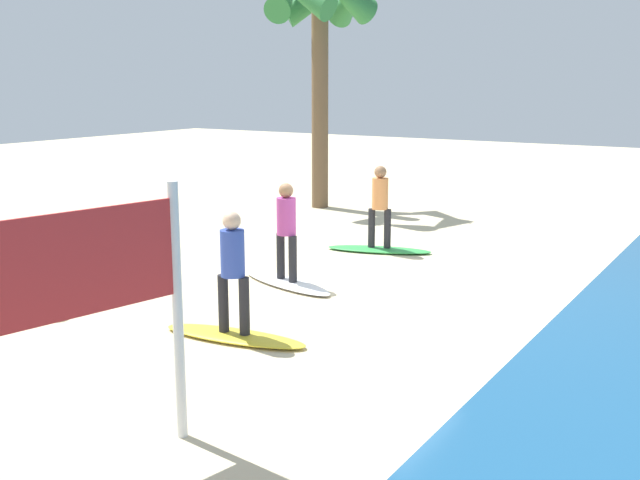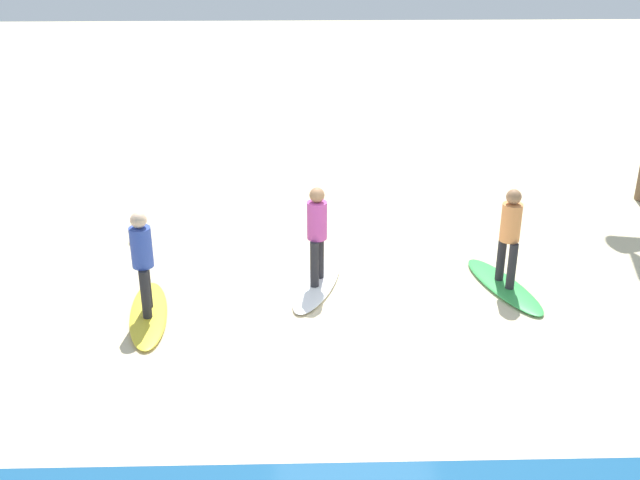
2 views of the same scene
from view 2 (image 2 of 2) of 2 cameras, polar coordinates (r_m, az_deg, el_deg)
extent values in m
plane|color=beige|center=(11.45, 2.67, -6.61)|extent=(60.00, 60.00, 0.00)
ellipsoid|color=green|center=(12.87, 13.56, -3.35)|extent=(1.18, 2.17, 0.09)
cylinder|color=#232328|center=(12.56, 14.14, -1.92)|extent=(0.14, 0.14, 0.78)
cylinder|color=#232328|center=(12.80, 13.37, -1.32)|extent=(0.14, 0.14, 0.78)
cylinder|color=#E58C4C|center=(12.40, 14.07, 1.29)|extent=(0.32, 0.32, 0.62)
sphere|color=#9E704C|center=(12.24, 14.27, 3.14)|extent=(0.24, 0.24, 0.24)
ellipsoid|color=white|center=(12.58, -0.21, -3.29)|extent=(1.14, 2.17, 0.09)
cylinder|color=#232328|center=(12.25, -0.42, -1.82)|extent=(0.14, 0.14, 0.78)
cylinder|color=#232328|center=(12.52, -0.02, -1.20)|extent=(0.14, 0.14, 0.78)
cylinder|color=#B74293|center=(12.09, -0.22, 1.47)|extent=(0.32, 0.32, 0.62)
sphere|color=#9E704C|center=(11.93, -0.23, 3.37)|extent=(0.24, 0.24, 0.24)
ellipsoid|color=yellow|center=(12.00, -12.68, -5.43)|extent=(0.84, 2.16, 0.09)
cylinder|color=#232328|center=(11.65, -12.91, -3.97)|extent=(0.14, 0.14, 0.78)
cylinder|color=#232328|center=(11.93, -12.84, -3.24)|extent=(0.14, 0.14, 0.78)
cylinder|color=#334CAD|center=(11.49, -13.20, -0.52)|extent=(0.32, 0.32, 0.62)
sphere|color=beige|center=(11.32, -13.41, 1.45)|extent=(0.24, 0.24, 0.24)
sphere|color=yellow|center=(14.55, -13.36, 0.58)|extent=(0.35, 0.35, 0.35)
camera|label=1|loc=(11.03, -65.41, -3.47)|focal=42.48mm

